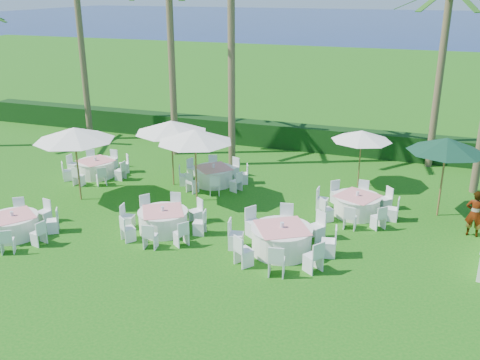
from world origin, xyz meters
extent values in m
plane|color=#125C0F|center=(0.00, 0.00, 0.00)|extent=(120.00, 120.00, 0.00)
cube|color=black|center=(0.00, 12.00, 0.60)|extent=(34.00, 1.00, 1.20)
plane|color=#071E4A|center=(0.00, 102.00, 0.00)|extent=(260.00, 260.00, 0.00)
cylinder|color=white|center=(-4.80, -1.04, 0.34)|extent=(1.58, 1.58, 0.68)
cylinder|color=white|center=(-4.80, -1.04, 0.69)|extent=(1.64, 1.64, 0.03)
cube|color=pink|center=(-4.80, -1.04, 0.72)|extent=(1.77, 1.77, 0.01)
cylinder|color=silver|center=(-4.80, -1.04, 0.80)|extent=(0.11, 0.11, 0.15)
cube|color=white|center=(-3.77, -0.37, 0.41)|extent=(0.53, 0.53, 0.82)
cube|color=white|center=(-4.55, 0.16, 0.41)|extent=(0.45, 0.45, 0.82)
cube|color=white|center=(-5.47, -0.01, 0.41)|extent=(0.53, 0.53, 0.82)
cube|color=white|center=(-4.13, -2.08, 0.41)|extent=(0.53, 0.53, 0.82)
cube|color=white|center=(-3.60, -1.30, 0.41)|extent=(0.45, 0.45, 0.82)
cylinder|color=white|center=(-0.29, 0.96, 0.35)|extent=(1.62, 1.62, 0.70)
cylinder|color=white|center=(-0.29, 0.96, 0.71)|extent=(1.69, 1.69, 0.03)
cube|color=pink|center=(-0.29, 0.96, 0.74)|extent=(1.80, 1.80, 0.01)
cylinder|color=silver|center=(-0.29, 0.96, 0.82)|extent=(0.11, 0.11, 0.15)
cube|color=white|center=(0.96, 1.15, 0.42)|extent=(0.45, 0.45, 0.85)
cube|color=white|center=(0.46, 1.98, 0.42)|extent=(0.55, 0.55, 0.85)
cube|color=white|center=(-0.49, 2.21, 0.42)|extent=(0.45, 0.45, 0.85)
cube|color=white|center=(-1.32, 1.71, 0.42)|extent=(0.55, 0.55, 0.85)
cube|color=white|center=(-1.55, 0.76, 0.42)|extent=(0.45, 0.45, 0.85)
cube|color=white|center=(-1.04, -0.07, 0.42)|extent=(0.55, 0.55, 0.85)
cube|color=white|center=(-0.10, -0.30, 0.42)|extent=(0.45, 0.45, 0.85)
cube|color=white|center=(0.73, 0.21, 0.42)|extent=(0.55, 0.55, 0.85)
cylinder|color=white|center=(3.88, 0.84, 0.40)|extent=(1.85, 1.85, 0.80)
cylinder|color=white|center=(3.88, 0.84, 0.81)|extent=(1.93, 1.93, 0.03)
cube|color=pink|center=(3.88, 0.84, 0.84)|extent=(2.06, 2.06, 0.01)
cylinder|color=silver|center=(3.88, 0.84, 0.92)|extent=(0.13, 0.13, 0.17)
cube|color=white|center=(5.31, 1.09, 0.48)|extent=(0.52, 0.52, 0.96)
cube|color=white|center=(4.72, 2.02, 0.48)|extent=(0.63, 0.63, 0.96)
cube|color=white|center=(3.64, 2.26, 0.48)|extent=(0.52, 0.52, 0.96)
cube|color=white|center=(2.70, 1.67, 0.48)|extent=(0.63, 0.63, 0.96)
cube|color=white|center=(2.46, 0.59, 0.48)|extent=(0.52, 0.52, 0.96)
cube|color=white|center=(3.05, -0.34, 0.48)|extent=(0.63, 0.63, 0.96)
cube|color=white|center=(4.13, -0.58, 0.48)|extent=(0.52, 0.52, 0.96)
cube|color=white|center=(5.07, 0.01, 0.48)|extent=(0.63, 0.63, 0.96)
cylinder|color=white|center=(-5.61, 4.93, 0.34)|extent=(1.56, 1.56, 0.68)
cylinder|color=white|center=(-5.61, 4.93, 0.69)|extent=(1.62, 1.62, 0.03)
cube|color=pink|center=(-5.61, 4.93, 0.71)|extent=(1.66, 1.66, 0.01)
cylinder|color=silver|center=(-5.61, 4.93, 0.80)|extent=(0.11, 0.11, 0.14)
cube|color=white|center=(-4.72, 5.77, 0.41)|extent=(0.54, 0.54, 0.81)
cube|color=white|center=(-5.58, 6.15, 0.41)|extent=(0.39, 0.39, 0.81)
cube|color=white|center=(-6.45, 5.81, 0.41)|extent=(0.54, 0.54, 0.81)
cube|color=white|center=(-6.83, 4.96, 0.41)|extent=(0.39, 0.39, 0.81)
cube|color=white|center=(-6.49, 4.09, 0.41)|extent=(0.54, 0.54, 0.81)
cube|color=white|center=(-5.64, 3.71, 0.41)|extent=(0.39, 0.39, 0.81)
cube|color=white|center=(-4.77, 4.04, 0.41)|extent=(0.54, 0.54, 0.81)
cube|color=white|center=(-4.39, 4.90, 0.41)|extent=(0.39, 0.39, 0.81)
cylinder|color=white|center=(-0.41, 5.74, 0.34)|extent=(1.59, 1.59, 0.69)
cylinder|color=white|center=(-0.41, 5.74, 0.70)|extent=(1.65, 1.65, 0.03)
cube|color=pink|center=(-0.41, 5.74, 0.72)|extent=(1.81, 1.81, 0.01)
cylinder|color=silver|center=(-0.41, 5.74, 0.81)|extent=(0.11, 0.11, 0.15)
cube|color=white|center=(0.72, 6.24, 0.41)|extent=(0.51, 0.51, 0.83)
cube|color=white|center=(0.04, 6.90, 0.41)|extent=(0.50, 0.50, 0.83)
cube|color=white|center=(-0.91, 6.88, 0.41)|extent=(0.51, 0.51, 0.83)
cube|color=white|center=(-1.57, 6.19, 0.41)|extent=(0.50, 0.50, 0.83)
cube|color=white|center=(-1.55, 5.24, 0.41)|extent=(0.51, 0.51, 0.83)
cube|color=white|center=(-0.86, 4.58, 0.41)|extent=(0.50, 0.50, 0.83)
cube|color=white|center=(0.09, 4.61, 0.41)|extent=(0.51, 0.51, 0.83)
cube|color=white|center=(0.74, 5.29, 0.41)|extent=(0.50, 0.50, 0.83)
cylinder|color=white|center=(5.67, 4.54, 0.35)|extent=(1.62, 1.62, 0.70)
cylinder|color=white|center=(5.67, 4.54, 0.71)|extent=(1.69, 1.69, 0.03)
cube|color=pink|center=(5.67, 4.54, 0.74)|extent=(1.73, 1.73, 0.01)
cylinder|color=silver|center=(5.67, 4.54, 0.82)|extent=(0.11, 0.11, 0.15)
cube|color=white|center=(6.60, 5.40, 0.42)|extent=(0.56, 0.56, 0.84)
cube|color=white|center=(5.72, 5.80, 0.42)|extent=(0.41, 0.41, 0.84)
cube|color=white|center=(4.81, 5.46, 0.42)|extent=(0.56, 0.56, 0.84)
cube|color=white|center=(4.41, 4.58, 0.42)|extent=(0.41, 0.41, 0.84)
cube|color=white|center=(4.75, 3.67, 0.42)|extent=(0.56, 0.56, 0.84)
cube|color=white|center=(5.63, 3.27, 0.42)|extent=(0.41, 0.41, 0.84)
cube|color=white|center=(6.54, 3.61, 0.42)|extent=(0.56, 0.56, 0.84)
cube|color=white|center=(6.94, 4.49, 0.42)|extent=(0.41, 0.41, 0.84)
cylinder|color=brown|center=(-4.64, 2.41, 1.39)|extent=(0.07, 0.07, 2.78)
cone|color=white|center=(-4.64, 2.41, 2.64)|extent=(3.01, 3.01, 0.50)
sphere|color=brown|center=(-4.64, 2.41, 2.81)|extent=(0.11, 0.11, 0.11)
cylinder|color=brown|center=(-0.35, 3.85, 1.37)|extent=(0.07, 0.07, 2.74)
cone|color=white|center=(-0.35, 3.85, 2.60)|extent=(2.86, 2.86, 0.49)
sphere|color=brown|center=(-0.35, 3.85, 2.77)|extent=(0.11, 0.11, 0.11)
cylinder|color=brown|center=(-1.97, 5.11, 1.32)|extent=(0.06, 0.06, 2.64)
cone|color=white|center=(-1.97, 5.11, 2.50)|extent=(2.96, 2.96, 0.47)
sphere|color=brown|center=(-1.97, 5.11, 2.67)|extent=(0.11, 0.11, 0.11)
cylinder|color=brown|center=(5.31, 7.54, 1.14)|extent=(0.05, 0.05, 2.29)
cone|color=white|center=(5.31, 7.54, 2.17)|extent=(2.45, 2.45, 0.41)
sphere|color=brown|center=(5.31, 7.54, 2.31)|extent=(0.09, 0.09, 0.09)
cylinder|color=brown|center=(8.46, 5.48, 1.40)|extent=(0.07, 0.07, 2.80)
cone|color=#0F3723|center=(8.46, 5.48, 2.66)|extent=(2.70, 2.70, 0.50)
sphere|color=brown|center=(8.46, 5.48, 2.84)|extent=(0.11, 0.11, 0.11)
imported|color=gray|center=(9.55, 4.11, 0.79)|extent=(0.61, 0.42, 1.59)
cylinder|color=brown|center=(-9.38, 9.96, 5.84)|extent=(0.32, 0.32, 11.68)
cylinder|color=brown|center=(-3.83, 9.07, 4.12)|extent=(0.32, 0.32, 8.23)
cylinder|color=brown|center=(-0.62, 8.47, 5.21)|extent=(0.32, 0.32, 10.42)
cylinder|color=brown|center=(8.01, 11.30, 3.93)|extent=(0.32, 0.32, 7.85)
camera|label=1|loc=(7.70, -13.67, 7.88)|focal=40.00mm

